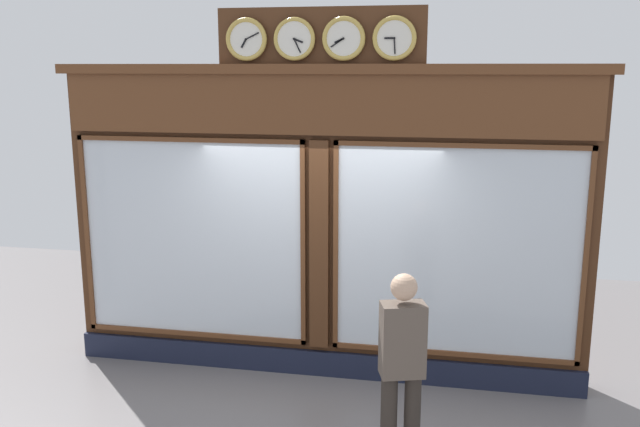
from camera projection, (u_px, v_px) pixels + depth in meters
name	position (u px, v px, depth m)	size (l,w,h in m)	color
shop_facade	(322.00, 221.00, 7.28)	(5.68, 0.42, 3.89)	#4C2B16
pedestrian	(402.00, 362.00, 5.62)	(0.41, 0.31, 1.69)	#312A24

